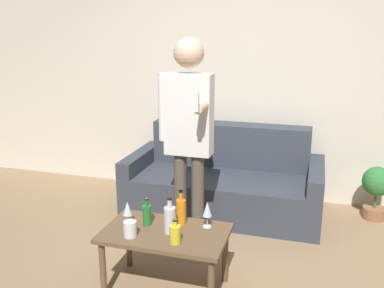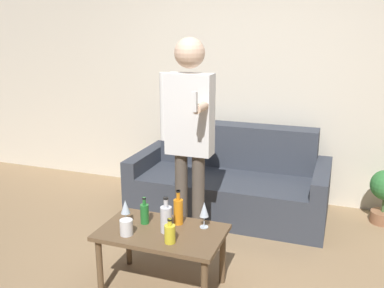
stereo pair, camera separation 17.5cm
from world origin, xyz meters
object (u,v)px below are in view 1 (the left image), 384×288
(couch, at_px, (225,182))
(bottle_orange, at_px, (147,214))
(coffee_table, at_px, (165,239))
(person_standing_front, at_px, (188,127))

(couch, distance_m, bottle_orange, 1.46)
(coffee_table, xyz_separation_m, bottle_orange, (-0.16, 0.06, 0.14))
(couch, distance_m, person_standing_front, 1.19)
(coffee_table, relative_size, person_standing_front, 0.50)
(bottle_orange, bearing_deg, couch, 79.83)
(coffee_table, distance_m, bottle_orange, 0.22)
(coffee_table, height_order, person_standing_front, person_standing_front)
(couch, xyz_separation_m, coffee_table, (-0.10, -1.49, 0.10))
(couch, height_order, person_standing_front, person_standing_front)
(person_standing_front, bearing_deg, couch, 83.45)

